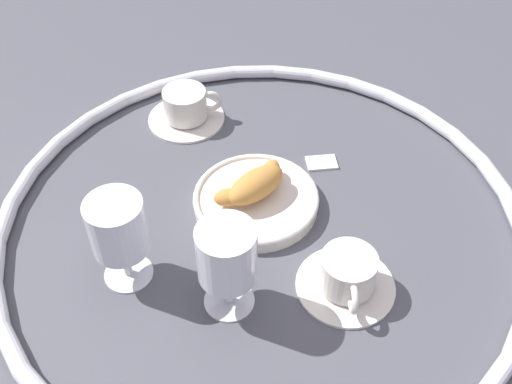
{
  "coord_description": "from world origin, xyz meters",
  "views": [
    {
      "loc": [
        -0.48,
        -0.36,
        0.67
      ],
      "look_at": [
        0.02,
        0.03,
        0.03
      ],
      "focal_mm": 42.23,
      "sensor_mm": 36.0,
      "label": 1
    }
  ],
  "objects_px": {
    "croissant_large": "(255,185)",
    "juice_glass_right": "(227,258)",
    "pastry_plate": "(256,200)",
    "sugar_packet": "(324,163)",
    "juice_glass_left": "(118,230)",
    "coffee_cup_near": "(186,108)",
    "coffee_cup_far": "(347,276)"
  },
  "relations": [
    {
      "from": "coffee_cup_near",
      "to": "croissant_large",
      "type": "bearing_deg",
      "value": -112.34
    },
    {
      "from": "sugar_packet",
      "to": "juice_glass_right",
      "type": "bearing_deg",
      "value": -125.77
    },
    {
      "from": "croissant_large",
      "to": "coffee_cup_far",
      "type": "relative_size",
      "value": 0.99
    },
    {
      "from": "juice_glass_left",
      "to": "sugar_packet",
      "type": "bearing_deg",
      "value": -14.57
    },
    {
      "from": "juice_glass_right",
      "to": "sugar_packet",
      "type": "height_order",
      "value": "juice_glass_right"
    },
    {
      "from": "pastry_plate",
      "to": "coffee_cup_near",
      "type": "xyz_separation_m",
      "value": [
        0.09,
        0.23,
        0.01
      ]
    },
    {
      "from": "juice_glass_right",
      "to": "coffee_cup_far",
      "type": "bearing_deg",
      "value": -44.41
    },
    {
      "from": "juice_glass_left",
      "to": "pastry_plate",
      "type": "bearing_deg",
      "value": -15.85
    },
    {
      "from": "pastry_plate",
      "to": "coffee_cup_far",
      "type": "xyz_separation_m",
      "value": [
        -0.05,
        -0.19,
        0.01
      ]
    },
    {
      "from": "croissant_large",
      "to": "juice_glass_right",
      "type": "xyz_separation_m",
      "value": [
        -0.16,
        -0.08,
        0.05
      ]
    },
    {
      "from": "coffee_cup_far",
      "to": "juice_glass_left",
      "type": "height_order",
      "value": "juice_glass_left"
    },
    {
      "from": "coffee_cup_far",
      "to": "juice_glass_right",
      "type": "distance_m",
      "value": 0.17
    },
    {
      "from": "coffee_cup_far",
      "to": "juice_glass_left",
      "type": "distance_m",
      "value": 0.31
    },
    {
      "from": "pastry_plate",
      "to": "juice_glass_left",
      "type": "bearing_deg",
      "value": 164.15
    },
    {
      "from": "juice_glass_right",
      "to": "coffee_cup_near",
      "type": "bearing_deg",
      "value": 50.38
    },
    {
      "from": "croissant_large",
      "to": "juice_glass_left",
      "type": "distance_m",
      "value": 0.22
    },
    {
      "from": "juice_glass_right",
      "to": "croissant_large",
      "type": "bearing_deg",
      "value": 26.98
    },
    {
      "from": "croissant_large",
      "to": "coffee_cup_far",
      "type": "bearing_deg",
      "value": -103.88
    },
    {
      "from": "pastry_plate",
      "to": "sugar_packet",
      "type": "height_order",
      "value": "pastry_plate"
    },
    {
      "from": "pastry_plate",
      "to": "juice_glass_left",
      "type": "distance_m",
      "value": 0.23
    },
    {
      "from": "croissant_large",
      "to": "sugar_packet",
      "type": "bearing_deg",
      "value": -13.89
    },
    {
      "from": "sugar_packet",
      "to": "pastry_plate",
      "type": "bearing_deg",
      "value": -147.25
    },
    {
      "from": "croissant_large",
      "to": "juice_glass_right",
      "type": "bearing_deg",
      "value": -153.02
    },
    {
      "from": "juice_glass_left",
      "to": "coffee_cup_near",
      "type": "bearing_deg",
      "value": 28.81
    },
    {
      "from": "coffee_cup_far",
      "to": "sugar_packet",
      "type": "distance_m",
      "value": 0.25
    },
    {
      "from": "coffee_cup_far",
      "to": "juice_glass_right",
      "type": "xyz_separation_m",
      "value": [
        -0.11,
        0.11,
        0.07
      ]
    },
    {
      "from": "juice_glass_right",
      "to": "sugar_packet",
      "type": "distance_m",
      "value": 0.32
    },
    {
      "from": "croissant_large",
      "to": "sugar_packet",
      "type": "distance_m",
      "value": 0.15
    },
    {
      "from": "coffee_cup_far",
      "to": "juice_glass_right",
      "type": "height_order",
      "value": "juice_glass_right"
    },
    {
      "from": "juice_glass_left",
      "to": "juice_glass_right",
      "type": "bearing_deg",
      "value": -70.06
    },
    {
      "from": "juice_glass_right",
      "to": "sugar_packet",
      "type": "xyz_separation_m",
      "value": [
        0.3,
        0.05,
        -0.09
      ]
    },
    {
      "from": "croissant_large",
      "to": "pastry_plate",
      "type": "bearing_deg",
      "value": -100.47
    }
  ]
}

